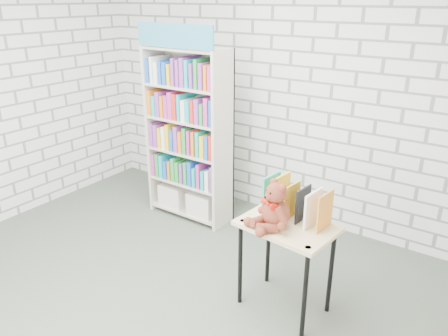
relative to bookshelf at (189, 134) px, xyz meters
The scene contains 6 objects.
ground 1.77m from the bookshelf, 65.69° to the right, with size 4.50×4.50×0.00m, color #475043.
room_shell 1.70m from the bookshelf, 65.69° to the right, with size 4.52×4.02×2.81m.
bookshelf is the anchor object (origin of this frame).
display_table 1.86m from the bookshelf, 27.21° to the right, with size 0.76×0.56×0.76m.
table_books 1.79m from the bookshelf, 23.79° to the right, with size 0.51×0.27×0.29m.
teddy_bear 1.82m from the bookshelf, 31.08° to the right, with size 0.35×0.33×0.37m.
Camera 1 is at (2.28, -2.13, 2.36)m, focal length 35.00 mm.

